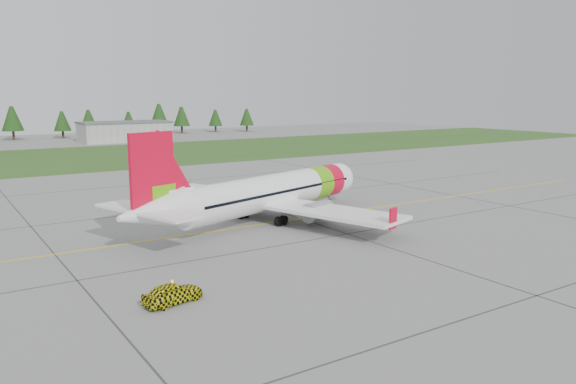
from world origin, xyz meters
TOP-DOWN VIEW (x-y plane):
  - ground at (0.00, 0.00)m, footprint 320.00×320.00m
  - aircraft at (6.73, 9.35)m, footprint 32.58×30.84m
  - follow_me_car at (-10.86, -7.95)m, footprint 1.68×1.87m
  - grass_strip at (0.00, 82.00)m, footprint 320.00×50.00m
  - taxi_guideline at (0.00, 8.00)m, footprint 120.00×0.25m
  - hangar_east at (25.00, 118.00)m, footprint 24.00×12.00m
  - treeline at (0.00, 138.00)m, footprint 160.00×8.00m

SIDE VIEW (x-z plane):
  - ground at x=0.00m, z-range 0.00..0.00m
  - taxi_guideline at x=0.00m, z-range 0.00..0.02m
  - grass_strip at x=0.00m, z-range 0.00..0.03m
  - follow_me_car at x=-10.86m, z-range 0.00..4.01m
  - hangar_east at x=25.00m, z-range 0.00..5.20m
  - aircraft at x=6.73m, z-range -2.15..8.02m
  - treeline at x=0.00m, z-range 0.00..10.00m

